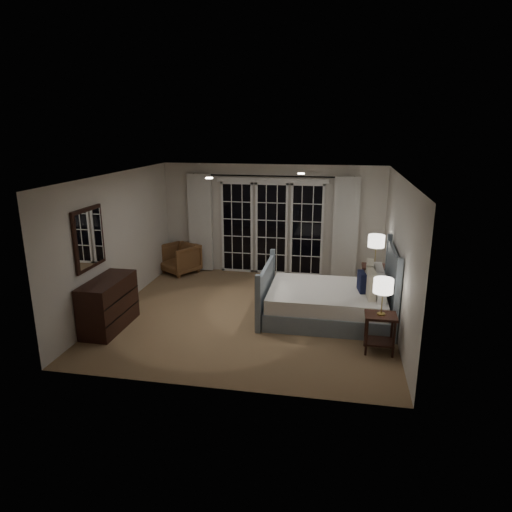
% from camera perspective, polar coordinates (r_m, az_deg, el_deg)
% --- Properties ---
extents(floor, '(5.00, 5.00, 0.00)m').
position_cam_1_polar(floor, '(8.38, -0.65, -7.24)').
color(floor, brown).
rests_on(floor, ground).
extents(ceiling, '(5.00, 5.00, 0.00)m').
position_cam_1_polar(ceiling, '(7.75, -0.71, 10.02)').
color(ceiling, silver).
rests_on(ceiling, wall_back).
extents(wall_left, '(0.02, 5.00, 2.50)m').
position_cam_1_polar(wall_left, '(8.79, -16.88, 1.76)').
color(wall_left, beige).
rests_on(wall_left, floor).
extents(wall_right, '(0.02, 5.00, 2.50)m').
position_cam_1_polar(wall_right, '(7.90, 17.41, 0.16)').
color(wall_right, beige).
rests_on(wall_right, floor).
extents(wall_back, '(5.00, 0.02, 2.50)m').
position_cam_1_polar(wall_back, '(10.38, 1.99, 4.51)').
color(wall_back, beige).
rests_on(wall_back, floor).
extents(wall_front, '(5.00, 0.02, 2.50)m').
position_cam_1_polar(wall_front, '(5.66, -5.58, -5.32)').
color(wall_front, beige).
rests_on(wall_front, floor).
extents(french_doors, '(2.50, 0.04, 2.20)m').
position_cam_1_polar(french_doors, '(10.37, 1.94, 3.60)').
color(french_doors, black).
rests_on(french_doors, wall_back).
extents(curtain_rod, '(3.50, 0.03, 0.03)m').
position_cam_1_polar(curtain_rod, '(10.13, 1.96, 9.96)').
color(curtain_rod, black).
rests_on(curtain_rod, wall_back).
extents(curtain_left, '(0.55, 0.10, 2.25)m').
position_cam_1_polar(curtain_left, '(10.65, -6.95, 4.15)').
color(curtain_left, silver).
rests_on(curtain_left, curtain_rod).
extents(curtain_right, '(0.55, 0.10, 2.25)m').
position_cam_1_polar(curtain_right, '(10.18, 11.12, 3.42)').
color(curtain_right, silver).
rests_on(curtain_right, curtain_rod).
extents(downlight_a, '(0.12, 0.12, 0.01)m').
position_cam_1_polar(downlight_a, '(8.24, 5.67, 10.21)').
color(downlight_a, white).
rests_on(downlight_a, ceiling).
extents(downlight_b, '(0.12, 0.12, 0.01)m').
position_cam_1_polar(downlight_b, '(7.51, -5.87, 9.67)').
color(downlight_b, white).
rests_on(downlight_b, ceiling).
extents(bed, '(2.23, 1.60, 1.30)m').
position_cam_1_polar(bed, '(8.19, 9.25, -5.56)').
color(bed, slate).
rests_on(bed, floor).
extents(nightstand_left, '(0.46, 0.37, 0.61)m').
position_cam_1_polar(nightstand_left, '(7.14, 15.24, -8.63)').
color(nightstand_left, black).
rests_on(nightstand_left, floor).
extents(nightstand_right, '(0.49, 0.39, 0.64)m').
position_cam_1_polar(nightstand_right, '(9.40, 14.51, -2.44)').
color(nightstand_right, black).
rests_on(nightstand_right, floor).
extents(lamp_left, '(0.29, 0.29, 0.56)m').
position_cam_1_polar(lamp_left, '(6.90, 15.63, -3.66)').
color(lamp_left, '#AD9545').
rests_on(lamp_left, nightstand_left).
extents(lamp_right, '(0.32, 0.32, 0.62)m').
position_cam_1_polar(lamp_right, '(9.21, 14.81, 1.78)').
color(lamp_right, '#AD9545').
rests_on(lamp_right, nightstand_right).
extents(armchair, '(1.02, 1.03, 0.69)m').
position_cam_1_polar(armchair, '(10.72, -9.50, -0.32)').
color(armchair, brown).
rests_on(armchair, floor).
extents(dresser, '(0.52, 1.21, 0.86)m').
position_cam_1_polar(dresser, '(8.06, -17.94, -5.73)').
color(dresser, black).
rests_on(dresser, floor).
extents(mirror, '(0.05, 0.85, 1.00)m').
position_cam_1_polar(mirror, '(7.85, -20.15, 2.08)').
color(mirror, black).
rests_on(mirror, wall_left).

